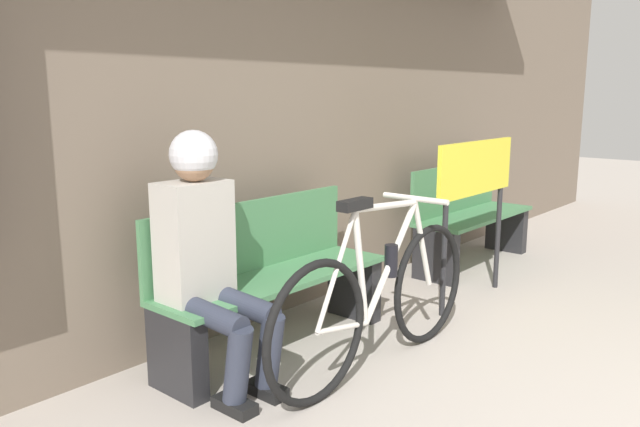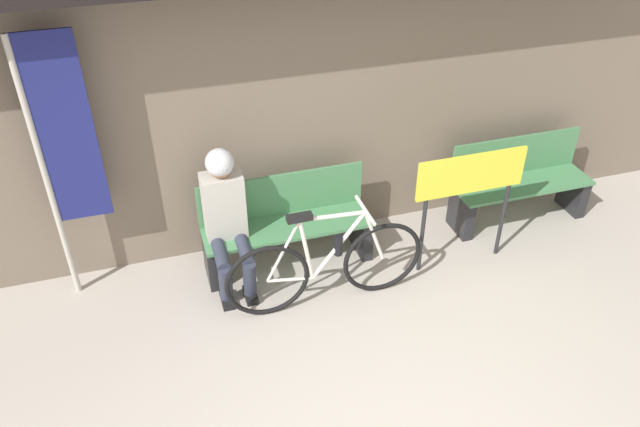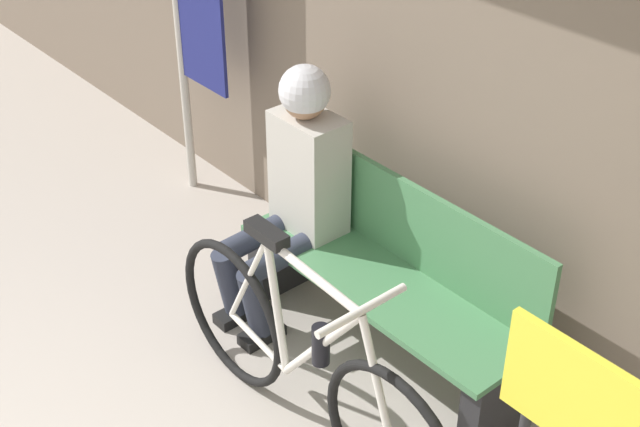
# 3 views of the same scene
# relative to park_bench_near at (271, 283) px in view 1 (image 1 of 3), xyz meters

# --- Properties ---
(storefront_wall) EXTENTS (12.00, 0.56, 3.20)m
(storefront_wall) POSITION_rel_park_bench_near_xyz_m (0.09, 0.41, 1.28)
(storefront_wall) COLOR #756656
(storefront_wall) RESTS_ON ground_plane
(park_bench_near) EXTENTS (1.48, 0.42, 0.83)m
(park_bench_near) POSITION_rel_park_bench_near_xyz_m (0.00, 0.00, 0.00)
(park_bench_near) COLOR #477F51
(park_bench_near) RESTS_ON ground_plane
(bicycle) EXTENTS (1.67, 0.40, 0.93)m
(bicycle) POSITION_rel_park_bench_near_xyz_m (0.17, -0.62, 0.00)
(bicycle) COLOR black
(bicycle) RESTS_ON ground_plane
(person_seated) EXTENTS (0.34, 0.60, 1.26)m
(person_seated) POSITION_rel_park_bench_near_xyz_m (-0.53, -0.10, 0.33)
(person_seated) COLOR #2D3342
(person_seated) RESTS_ON ground_plane
(park_bench_far) EXTENTS (1.36, 0.42, 0.83)m
(park_bench_far) POSITION_rel_park_bench_near_xyz_m (2.34, -0.00, -0.01)
(park_bench_far) COLOR #477F51
(park_bench_far) RESTS_ON ground_plane
(signboard) EXTENTS (0.98, 0.04, 1.11)m
(signboard) POSITION_rel_park_bench_near_xyz_m (1.48, -0.47, 0.46)
(signboard) COLOR #232326
(signboard) RESTS_ON ground_plane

